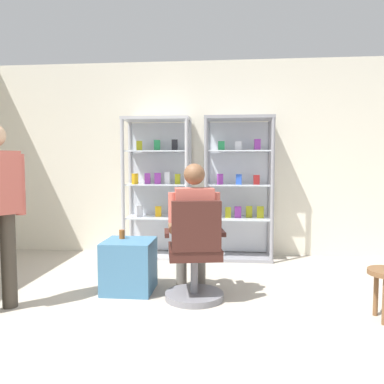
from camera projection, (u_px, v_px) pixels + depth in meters
ground_plane at (165, 356)px, 2.60m from camera, size 7.20×7.20×0.00m
back_wall at (199, 159)px, 5.48m from camera, size 6.00×0.10×2.70m
display_cabinet_left at (158, 187)px, 5.33m from camera, size 0.90×0.45×1.90m
display_cabinet_right at (238, 188)px, 5.22m from camera, size 0.90×0.45×1.90m
office_chair at (195, 260)px, 3.61m from camera, size 0.60×0.57×0.96m
seated_shopkeeper at (193, 223)px, 3.74m from camera, size 0.54×0.61×1.29m
storage_crate at (129, 266)px, 3.90m from camera, size 0.49×0.48×0.52m
tea_glass at (122, 234)px, 3.96m from camera, size 0.06×0.06×0.09m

